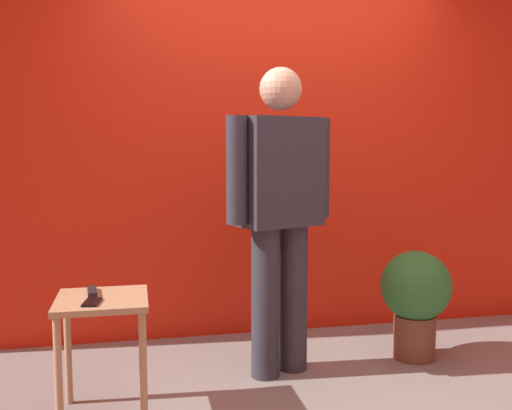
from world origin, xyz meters
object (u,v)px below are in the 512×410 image
Objects in this scene: cell_phone at (92,302)px; tv_remote at (92,291)px; standing_person at (280,205)px; potted_plant at (416,295)px; side_table at (103,321)px.

tv_remote reaches higher than cell_phone.
tv_remote is at bearing 102.32° from cell_phone.
standing_person is 2.60× the size of potted_plant.
side_table is 0.16m from cell_phone.
side_table is 3.57× the size of tv_remote.
potted_plant reaches higher than cell_phone.
standing_person reaches higher than potted_plant.
cell_phone is 2.00m from potted_plant.
side_table is at bearing -159.94° from standing_person.
standing_person is 1.19m from cell_phone.
tv_remote is 0.25× the size of potted_plant.
standing_person is at bearing -176.82° from potted_plant.
tv_remote is at bearing -170.64° from potted_plant.
cell_phone is at bearing -92.14° from tv_remote.
tv_remote is (-0.01, 0.19, 0.01)m from cell_phone.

